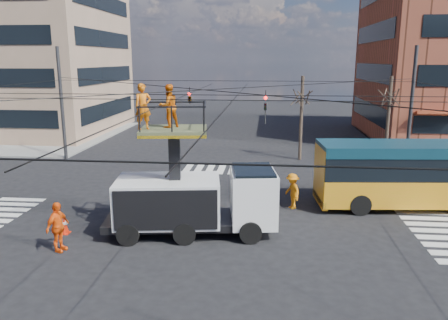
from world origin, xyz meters
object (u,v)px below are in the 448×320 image
Objects in this scene: utility_truck at (195,186)px; city_bus at (439,173)px; traffic_cone at (64,225)px; flagger at (292,191)px; worker_ground at (58,227)px.

city_bus is (11.24, 4.41, -0.32)m from utility_truck.
traffic_cone is (-5.43, -0.63, -1.68)m from utility_truck.
flagger is (4.19, 3.53, -1.17)m from utility_truck.
traffic_cone is (-16.67, -5.04, -1.36)m from city_bus.
utility_truck is 5.60m from flagger.
traffic_cone is at bearing -93.16° from flagger.
flagger reaches higher than traffic_cone.
worker_ground is (-16.09, -6.70, -0.76)m from city_bus.
utility_truck is 0.61× the size of city_bus.
city_bus reaches higher than flagger.
flagger is at bearing -42.13° from worker_ground.
flagger is (-7.05, -0.88, -0.85)m from city_bus.
worker_ground is at bearing -162.37° from city_bus.
utility_truck is 9.96× the size of traffic_cone.
worker_ground is at bearing -83.74° from flagger.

